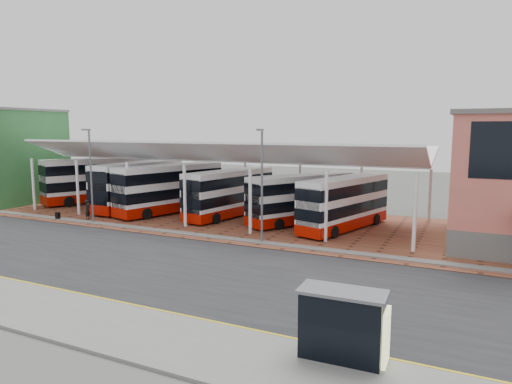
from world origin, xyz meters
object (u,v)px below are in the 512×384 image
(bus_4, at_px, (301,199))
(pedestrian, at_px, (88,210))
(bus_2, at_px, (170,189))
(bus_0, at_px, (99,180))
(bus_3, at_px, (230,194))
(bus_5, at_px, (344,204))
(bus_1, at_px, (139,185))
(bus_shelter, at_px, (348,320))

(bus_4, bearing_deg, pedestrian, -128.33)
(bus_2, xyz_separation_m, bus_4, (13.09, 0.73, -0.23))
(bus_0, relative_size, bus_4, 1.19)
(bus_3, bearing_deg, bus_0, -173.78)
(bus_2, height_order, bus_3, bus_2)
(bus_4, bearing_deg, bus_5, 19.31)
(bus_1, xyz_separation_m, bus_4, (17.38, 0.08, -0.27))
(bus_0, distance_m, bus_3, 17.26)
(bus_1, relative_size, pedestrian, 6.37)
(bus_0, xyz_separation_m, bus_3, (17.20, -1.31, -0.27))
(bus_shelter, bearing_deg, bus_4, 111.75)
(bus_4, height_order, bus_shelter, bus_4)
(bus_3, relative_size, pedestrian, 5.93)
(bus_0, relative_size, bus_shelter, 3.79)
(bus_1, height_order, bus_3, bus_1)
(bus_0, bearing_deg, bus_5, 20.86)
(bus_5, height_order, pedestrian, bus_5)
(bus_2, bearing_deg, bus_5, 16.62)
(bus_1, height_order, bus_2, bus_1)
(bus_shelter, bearing_deg, bus_1, 139.11)
(bus_3, distance_m, pedestrian, 12.66)
(bus_0, xyz_separation_m, bus_5, (28.12, -2.08, -0.32))
(bus_5, distance_m, bus_shelter, 21.77)
(bus_1, xyz_separation_m, bus_shelter, (27.01, -21.71, -0.73))
(pedestrian, bearing_deg, bus_2, -55.76)
(bus_0, relative_size, pedestrian, 6.55)
(bus_2, distance_m, bus_4, 13.12)
(bus_2, height_order, bus_shelter, bus_2)
(bus_0, height_order, bus_shelter, bus_0)
(bus_3, height_order, bus_4, bus_3)
(bus_0, bearing_deg, pedestrian, -25.86)
(bus_0, distance_m, bus_2, 11.24)
(bus_1, height_order, bus_shelter, bus_1)
(bus_0, height_order, bus_4, bus_0)
(bus_5, bearing_deg, bus_4, -174.37)
(bus_1, height_order, bus_5, bus_1)
(bus_shelter, bearing_deg, bus_0, 143.54)
(bus_shelter, bearing_deg, pedestrian, 149.10)
(bus_shelter, bearing_deg, bus_3, 125.16)
(bus_0, bearing_deg, bus_2, 14.61)
(bus_1, height_order, bus_4, bus_1)
(bus_4, relative_size, bus_shelter, 3.19)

